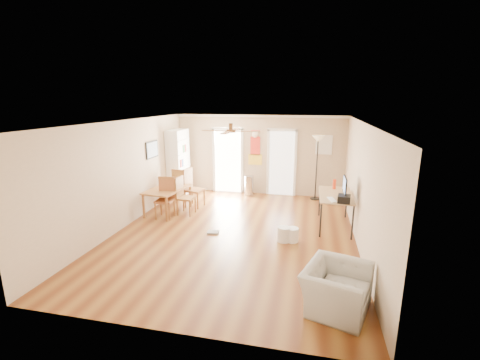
% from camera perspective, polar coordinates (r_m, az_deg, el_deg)
% --- Properties ---
extents(floor, '(7.00, 7.00, 0.00)m').
position_cam_1_polar(floor, '(7.85, -0.96, -9.21)').
color(floor, brown).
rests_on(floor, ground).
extents(ceiling, '(5.50, 7.00, 0.00)m').
position_cam_1_polar(ceiling, '(7.24, -1.04, 10.09)').
color(ceiling, silver).
rests_on(ceiling, floor).
extents(wall_back, '(5.50, 0.04, 2.60)m').
position_cam_1_polar(wall_back, '(10.80, 3.33, 4.37)').
color(wall_back, beige).
rests_on(wall_back, floor).
extents(wall_front, '(5.50, 0.04, 2.60)m').
position_cam_1_polar(wall_front, '(4.29, -12.13, -10.91)').
color(wall_front, beige).
rests_on(wall_front, floor).
extents(wall_left, '(0.04, 7.00, 2.60)m').
position_cam_1_polar(wall_left, '(8.49, -19.36, 0.99)').
color(wall_left, beige).
rests_on(wall_left, floor).
extents(wall_right, '(0.04, 7.00, 2.60)m').
position_cam_1_polar(wall_right, '(7.32, 20.44, -1.07)').
color(wall_right, beige).
rests_on(wall_right, floor).
extents(crown_molding, '(5.50, 7.00, 0.08)m').
position_cam_1_polar(crown_molding, '(7.24, -1.04, 9.77)').
color(crown_molding, white).
rests_on(crown_molding, wall_back).
extents(kitchen_doorway, '(0.90, 0.10, 2.10)m').
position_cam_1_polar(kitchen_doorway, '(11.04, -2.09, 3.27)').
color(kitchen_doorway, white).
rests_on(kitchen_doorway, wall_back).
extents(bathroom_doorway, '(0.80, 0.10, 2.10)m').
position_cam_1_polar(bathroom_doorway, '(10.74, 7.25, 2.87)').
color(bathroom_doorway, white).
rests_on(bathroom_doorway, wall_back).
extents(wall_decal, '(0.46, 0.03, 1.10)m').
position_cam_1_polar(wall_decal, '(10.77, 2.67, 5.69)').
color(wall_decal, red).
rests_on(wall_decal, wall_back).
extents(ac_grille, '(0.50, 0.04, 0.60)m').
position_cam_1_polar(ac_grille, '(10.59, 14.41, 5.95)').
color(ac_grille, white).
rests_on(ac_grille, wall_back).
extents(framed_poster, '(0.04, 0.66, 0.48)m').
position_cam_1_polar(framed_poster, '(9.61, -15.08, 5.14)').
color(framed_poster, black).
rests_on(framed_poster, wall_left).
extents(ceiling_fan, '(1.24, 1.24, 0.20)m').
position_cam_1_polar(ceiling_fan, '(6.96, -1.62, 8.53)').
color(ceiling_fan, '#593819').
rests_on(ceiling_fan, ceiling).
extents(bookshelf, '(0.58, 1.02, 2.14)m').
position_cam_1_polar(bookshelf, '(10.79, -10.69, 2.91)').
color(bookshelf, white).
rests_on(bookshelf, floor).
extents(dining_table, '(1.01, 1.48, 0.69)m').
position_cam_1_polar(dining_table, '(9.34, -12.41, -3.48)').
color(dining_table, '#9C6532').
rests_on(dining_table, floor).
extents(dining_chair_right_a, '(0.53, 0.53, 1.13)m').
position_cam_1_polar(dining_chair_right_a, '(9.64, -7.91, -1.39)').
color(dining_chair_right_a, olive).
rests_on(dining_chair_right_a, floor).
extents(dining_chair_right_b, '(0.46, 0.46, 1.03)m').
position_cam_1_polar(dining_chair_right_b, '(9.05, -9.37, -2.76)').
color(dining_chair_right_b, '#956130').
rests_on(dining_chair_right_b, floor).
extents(dining_chair_near, '(0.47, 0.47, 1.07)m').
position_cam_1_polar(dining_chair_near, '(8.88, -13.00, -3.15)').
color(dining_chair_near, '#AB6137').
rests_on(dining_chair_near, floor).
extents(dining_chair_far, '(0.48, 0.48, 1.02)m').
position_cam_1_polar(dining_chair_far, '(10.28, -10.12, -0.82)').
color(dining_chair_far, '#A06D33').
rests_on(dining_chair_far, floor).
extents(trash_can, '(0.36, 0.36, 0.65)m').
position_cam_1_polar(trash_can, '(10.78, 1.56, -0.95)').
color(trash_can, '#B7B7B9').
rests_on(trash_can, floor).
extents(torchiere_lamp, '(0.41, 0.41, 2.01)m').
position_cam_1_polar(torchiere_lamp, '(10.43, 13.19, 2.04)').
color(torchiere_lamp, black).
rests_on(torchiere_lamp, floor).
extents(computer_desk, '(0.77, 1.55, 0.83)m').
position_cam_1_polar(computer_desk, '(8.42, 16.15, -5.13)').
color(computer_desk, '#A5835A').
rests_on(computer_desk, floor).
extents(imac, '(0.08, 0.57, 0.53)m').
position_cam_1_polar(imac, '(7.86, 17.79, -1.42)').
color(imac, black).
rests_on(imac, computer_desk).
extents(keyboard, '(0.22, 0.43, 0.02)m').
position_cam_1_polar(keyboard, '(7.82, 15.73, -3.30)').
color(keyboard, silver).
rests_on(keyboard, computer_desk).
extents(printer, '(0.31, 0.35, 0.16)m').
position_cam_1_polar(printer, '(7.70, 17.67, -3.14)').
color(printer, black).
rests_on(printer, computer_desk).
extents(orange_bottle, '(0.09, 0.09, 0.25)m').
position_cam_1_polar(orange_bottle, '(8.75, 16.11, -0.71)').
color(orange_bottle, red).
rests_on(orange_bottle, computer_desk).
extents(wastebasket_a, '(0.34, 0.34, 0.34)m').
position_cam_1_polar(wastebasket_a, '(7.42, 7.65, -9.33)').
color(wastebasket_a, white).
rests_on(wastebasket_a, floor).
extents(wastebasket_b, '(0.34, 0.34, 0.32)m').
position_cam_1_polar(wastebasket_b, '(7.44, 9.08, -9.40)').
color(wastebasket_b, white).
rests_on(wastebasket_b, floor).
extents(floor_cloth, '(0.29, 0.25, 0.04)m').
position_cam_1_polar(floor_cloth, '(7.87, -4.70, -9.04)').
color(floor_cloth, gray).
rests_on(floor_cloth, floor).
extents(armchair, '(1.16, 1.24, 0.66)m').
position_cam_1_polar(armchair, '(5.34, 16.42, -17.64)').
color(armchair, '#AFAFA9').
rests_on(armchair, floor).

